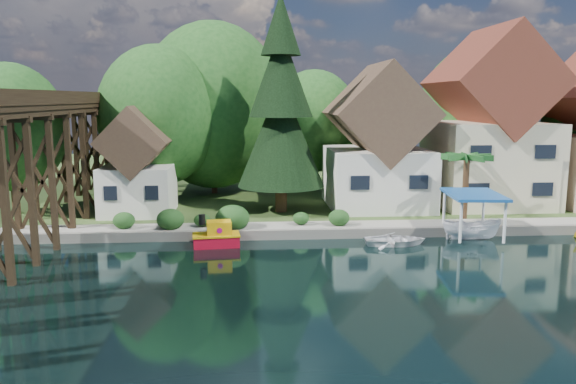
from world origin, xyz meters
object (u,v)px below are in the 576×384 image
at_px(trestle_bridge, 11,163).
at_px(tugboat, 217,236).
at_px(boat_white_a, 395,239).
at_px(house_center, 489,130).
at_px(palm_tree, 467,159).
at_px(conifer, 281,109).
at_px(house_left, 377,147).
at_px(boat_canopy, 472,220).
at_px(shed, 137,168).

distance_m(trestle_bridge, tugboat, 12.16).
bearing_deg(trestle_bridge, boat_white_a, 2.59).
xyz_separation_m(house_center, palm_tree, (-3.94, -5.69, -1.69)).
relative_size(conifer, tugboat, 5.30).
height_order(conifer, palm_tree, conifer).
bearing_deg(palm_tree, trestle_bridge, -168.63).
height_order(house_left, palm_tree, house_left).
height_order(trestle_bridge, boat_white_a, trestle_bridge).
distance_m(house_left, tugboat, 15.83).
bearing_deg(boat_canopy, trestle_bridge, -175.89).
bearing_deg(conifer, house_center, 7.33).
xyz_separation_m(tugboat, boat_white_a, (10.88, -0.41, -0.22)).
bearing_deg(trestle_bridge, conifer, 30.76).
bearing_deg(tugboat, house_left, 38.42).
bearing_deg(tugboat, boat_canopy, 1.97).
bearing_deg(house_center, palm_tree, -124.72).
bearing_deg(palm_tree, house_center, 55.28).
xyz_separation_m(conifer, boat_canopy, (11.71, -7.25, -6.79)).
height_order(house_center, conifer, conifer).
xyz_separation_m(shed, palm_tree, (23.06, -3.68, 0.90)).
distance_m(trestle_bridge, boat_canopy, 27.54).
height_order(trestle_bridge, shed, trestle_bridge).
bearing_deg(tugboat, boat_white_a, -2.15).
xyz_separation_m(trestle_bridge, palm_tree, (28.06, 5.64, -0.62)).
bearing_deg(house_center, tugboat, -154.58).
relative_size(trestle_bridge, house_center, 3.18).
relative_size(boat_white_a, boat_canopy, 0.76).
xyz_separation_m(house_left, house_center, (9.00, 0.50, 1.28)).
xyz_separation_m(house_left, shed, (-18.00, -1.50, -1.31)).
height_order(trestle_bridge, house_left, house_left).
bearing_deg(palm_tree, boat_canopy, -103.68).
xyz_separation_m(trestle_bridge, house_left, (23.00, 10.83, -0.21)).
distance_m(house_left, conifer, 8.26).
xyz_separation_m(shed, boat_white_a, (16.99, -8.33, -3.44)).
bearing_deg(boat_white_a, boat_canopy, -78.47).
relative_size(house_center, conifer, 0.88).
xyz_separation_m(house_center, boat_white_a, (-10.01, -10.34, -6.03)).
xyz_separation_m(trestle_bridge, house_center, (32.00, 11.33, 1.07)).
height_order(shed, palm_tree, shed).
relative_size(tugboat, boat_white_a, 0.79).
bearing_deg(house_left, shed, -175.23).
height_order(shed, boat_canopy, shed).
relative_size(trestle_bridge, tugboat, 14.89).
bearing_deg(house_center, shed, -175.76).
height_order(palm_tree, boat_white_a, palm_tree).
bearing_deg(house_left, tugboat, -141.58).
distance_m(shed, boat_white_a, 19.23).
bearing_deg(house_center, boat_white_a, -134.08).
distance_m(trestle_bridge, conifer, 18.19).
bearing_deg(conifer, trestle_bridge, -149.24).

